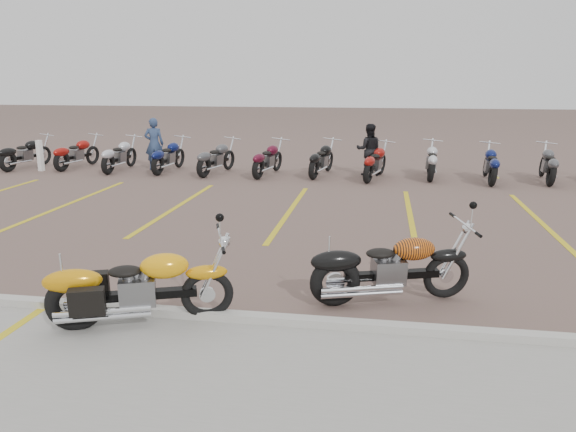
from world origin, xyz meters
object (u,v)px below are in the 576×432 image
object	(u,v)px
person_a	(154,144)
person_b	(369,150)
bollard	(40,156)
yellow_cruiser	(137,290)
flame_cruiser	(387,271)

from	to	relation	value
person_a	person_b	xyz separation A→B (m)	(7.00, 0.06, -0.05)
person_a	person_b	world-z (taller)	person_a
bollard	yellow_cruiser	bearing A→B (deg)	-52.65
person_b	yellow_cruiser	bearing A→B (deg)	75.72
person_a	bollard	world-z (taller)	person_a
yellow_cruiser	person_a	world-z (taller)	person_a
person_a	person_b	size ratio (longest dim) A/B	1.07
yellow_cruiser	person_b	distance (m)	11.81
person_a	bollard	distance (m)	3.70
flame_cruiser	bollard	distance (m)	14.54
person_b	flame_cruiser	bearing A→B (deg)	90.76
flame_cruiser	person_b	bearing A→B (deg)	74.84
yellow_cruiser	flame_cruiser	bearing A→B (deg)	1.52
person_b	bollard	world-z (taller)	person_b
yellow_cruiser	flame_cruiser	world-z (taller)	yellow_cruiser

